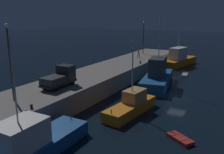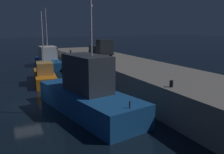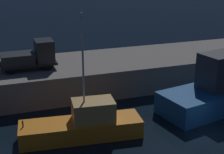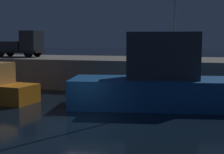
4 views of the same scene
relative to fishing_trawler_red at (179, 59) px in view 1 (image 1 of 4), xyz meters
name	(u,v)px [view 1 (image 1 of 4)]	position (x,y,z in m)	size (l,w,h in m)	color
ground_plane	(177,97)	(-23.72, -6.15, -1.60)	(320.00, 320.00, 0.00)	black
pier_quay	(103,77)	(-23.72, 7.09, -0.24)	(59.21, 8.39, 2.74)	gray
fishing_trawler_red	(179,59)	(0.00, 0.00, 0.00)	(12.52, 5.55, 12.67)	orange
fishing_boat_blue	(157,77)	(-19.75, -1.48, 0.05)	(12.60, 6.16, 14.24)	#195193
fishing_boat_white	(131,105)	(-32.80, -2.82, -0.59)	(9.11, 3.39, 9.19)	orange
fishing_boat_orange	(31,143)	(-46.12, 0.39, -0.30)	(11.04, 3.81, 10.63)	#195193
dinghy_orange_near	(180,139)	(-36.86, -10.02, -1.41)	(2.42, 2.93, 0.42)	#B22823
rowboat_white_mid	(185,75)	(-9.60, -3.82, -1.44)	(2.76, 1.41, 0.37)	beige
lamp_post_west	(10,57)	(-41.95, 7.44, 6.00)	(0.44, 0.44, 8.38)	#38383D
lamp_post_east	(144,35)	(-3.33, 8.10, 5.70)	(0.44, 0.44, 7.79)	#38383D
utility_truck	(60,77)	(-35.31, 6.44, 2.38)	(5.14, 2.21, 2.68)	black
dockworker	(139,53)	(-8.89, 6.81, 2.11)	(0.43, 0.43, 1.71)	black
bollard_west	(31,106)	(-42.88, 3.65, 1.36)	(0.28, 0.28, 0.45)	black
bollard_central	(140,62)	(-15.14, 3.68, 1.39)	(0.28, 0.28, 0.52)	black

